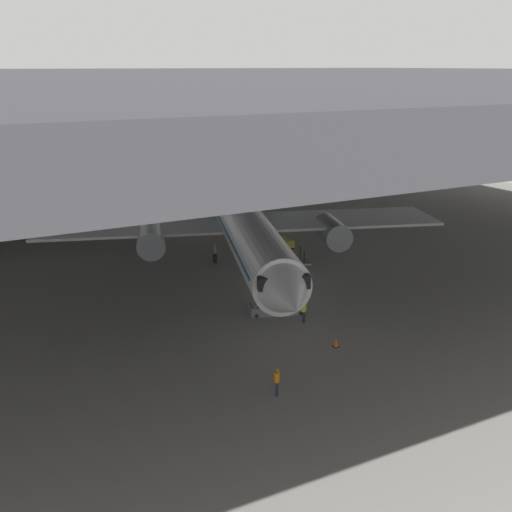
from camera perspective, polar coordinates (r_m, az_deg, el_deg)
name	(u,v)px	position (r m, az deg, el deg)	size (l,w,h in m)	color
ground_plane	(271,285)	(52.14, 1.39, -2.59)	(110.00, 110.00, 0.00)	gray
hangar_structure	(199,78)	(61.51, -5.14, 15.50)	(121.00, 99.00, 16.64)	#4C4F54
airplane_main	(247,230)	(55.21, -0.84, 2.36)	(37.18, 37.48, 11.98)	white
boarding_stairs	(278,303)	(46.15, 1.96, -4.23)	(4.53, 2.72, 4.76)	slate
crew_worker_near_nose	(277,380)	(35.08, 1.89, -10.98)	(0.40, 0.43, 1.64)	#232838
crew_worker_by_stairs	(304,310)	(44.44, 4.29, -4.79)	(0.46, 0.39, 1.71)	#232838
traffic_cone_orange	(336,343)	(41.25, 7.15, -7.67)	(0.36, 0.36, 0.60)	black
baggage_tug	(284,243)	(62.59, 2.48, 1.21)	(1.33, 2.23, 0.90)	yellow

